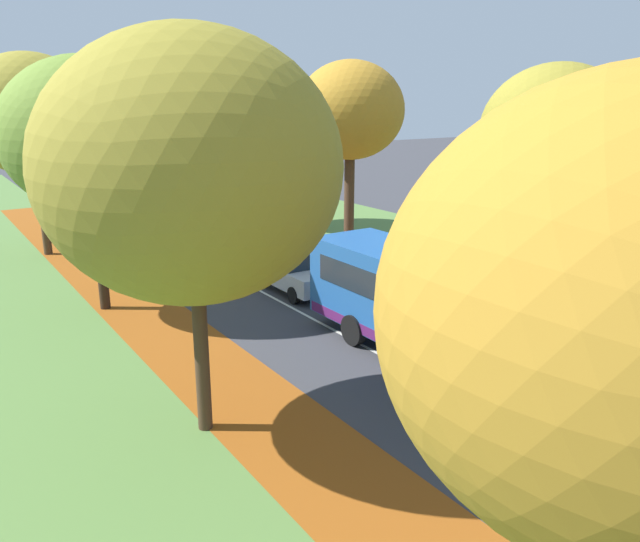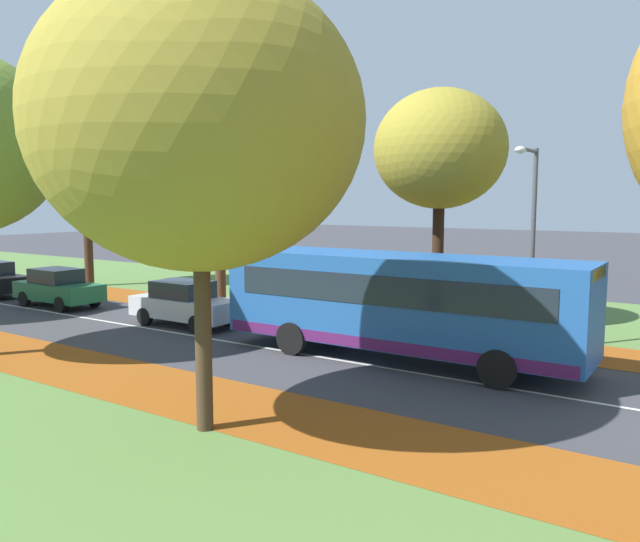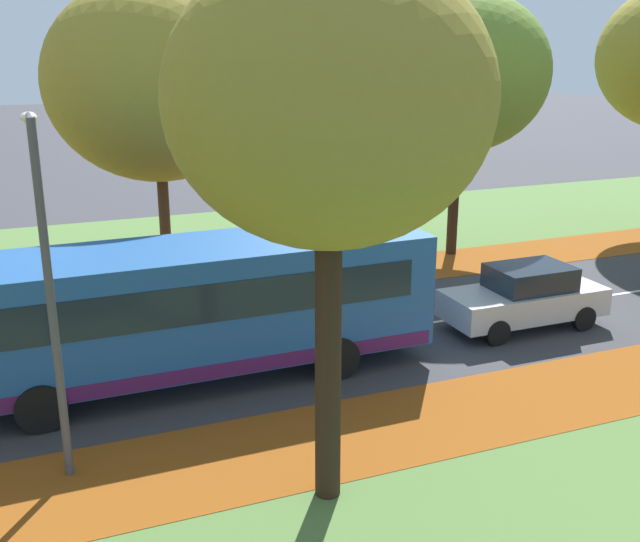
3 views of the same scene
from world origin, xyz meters
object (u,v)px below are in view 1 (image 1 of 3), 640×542
Objects in this scene: tree_left_far at (31,115)px; car_green_following at (211,236)px; tree_left_near at (191,167)px; car_silver_lead at (293,271)px; tree_left_mid at (89,135)px; tree_right_mid at (350,111)px; tree_right_near at (555,133)px; tree_right_far at (253,105)px; bus at (452,311)px; car_black_third_in_line at (172,219)px; streetlamp_right at (614,247)px.

tree_left_far reaches higher than car_green_following.
tree_left_near reaches higher than car_green_following.
tree_left_mid is at bearing 163.81° from car_silver_lead.
tree_left_far is at bearing 89.15° from tree_left_near.
car_silver_lead is at bearing -152.53° from tree_right_mid.
car_silver_lead is at bearing 123.78° from tree_right_near.
tree_right_mid is at bearing -92.00° from tree_right_far.
tree_left_far is 0.89× the size of bus.
tree_left_far is at bearing -169.50° from car_black_third_in_line.
tree_right_near is at bearing -88.80° from tree_right_far.
car_black_third_in_line is at bearing 90.42° from car_silver_lead.
tree_left_far is at bearing 120.72° from car_silver_lead.
tree_right_near reaches higher than car_silver_lead.
car_green_following is at bearing 90.08° from bus.
tree_right_mid is 2.10× the size of car_green_following.
car_black_third_in_line is (-4.40, 10.50, -5.90)m from tree_right_mid.
tree_right_far reaches higher than tree_right_mid.
tree_right_near reaches higher than bus.
tree_right_mid is at bearing 67.91° from bus.
tree_left_far is at bearing 121.96° from tree_right_near.
tree_right_far is at bearing 91.20° from tree_right_near.
bus is (-4.72, -20.39, -5.17)m from tree_right_far.
tree_left_near is 0.96× the size of tree_right_far.
tree_right_near is 16.77m from car_green_following.
tree_right_near reaches higher than car_green_following.
tree_right_far is 21.56m from bus.
tree_left_near reaches higher than car_black_third_in_line.
tree_left_near is 17.58m from car_green_following.
car_green_following is (7.01, 15.26, -5.17)m from tree_left_near.
tree_left_near is at bearing -90.85° from tree_left_far.
tree_left_near is 2.10× the size of car_silver_lead.
bus is at bearing -168.64° from tree_right_near.
tree_right_mid is at bearing 82.74° from streetlamp_right.
car_green_following is at bearing 108.95° from tree_right_near.
tree_left_far is 2.17× the size of car_black_third_in_line.
car_green_following is at bearing 130.20° from tree_right_mid.
tree_right_mid is (11.42, 10.05, 0.74)m from tree_left_near.
tree_left_far is (0.29, 19.30, 0.55)m from tree_left_near.
tree_left_mid is at bearing 87.70° from tree_left_near.
tree_right_far is 14.07m from car_silver_lead.
streetlamp_right is at bearing -81.95° from car_green_following.
tree_left_near is at bearing -120.92° from tree_right_far.
tree_right_far is at bearing 84.90° from streetlamp_right.
tree_right_mid is 2.11× the size of car_silver_lead.
tree_left_near reaches higher than tree_right_near.
tree_left_far is 21.71m from bus.
streetlamp_right is (-1.74, -13.65, -2.98)m from tree_right_mid.
car_green_following is at bearing -90.11° from car_black_third_in_line.
tree_left_near is at bearing 173.83° from bus.
streetlamp_right is (-2.07, -23.23, -3.14)m from tree_right_far.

